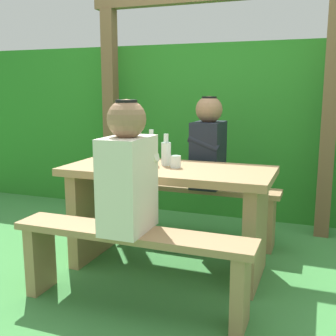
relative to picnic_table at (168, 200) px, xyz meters
name	(u,v)px	position (x,y,z in m)	size (l,w,h in m)	color
ground_plane	(168,267)	(0.00, 0.00, -0.49)	(12.00, 12.00, 0.00)	#3F8540
hedge_backdrop	(227,128)	(0.00, 1.78, 0.34)	(6.40, 0.93, 1.66)	#297B24
pergola_post_left	(111,115)	(-1.00, 1.08, 0.50)	(0.12, 0.12, 1.97)	brown
pergola_post_right	(329,120)	(1.00, 1.08, 0.50)	(0.12, 0.12, 1.97)	brown
picnic_table	(168,200)	(0.00, 0.00, 0.00)	(1.40, 0.64, 0.72)	#9E7A51
bench_near	(131,253)	(0.00, -0.59, -0.16)	(1.40, 0.24, 0.46)	#9E7A51
bench_far	(193,201)	(0.00, 0.59, -0.16)	(1.40, 0.24, 0.46)	#9E7A51
person_white_shirt	(128,172)	(-0.01, -0.59, 0.31)	(0.25, 0.35, 0.72)	silver
person_black_coat	(208,146)	(0.12, 0.59, 0.31)	(0.25, 0.35, 0.72)	black
drinking_glass	(176,162)	(0.05, 0.01, 0.27)	(0.07, 0.07, 0.08)	silver
bottle_left	(151,150)	(-0.15, 0.08, 0.33)	(0.06, 0.06, 0.24)	silver
bottle_right	(166,153)	(-0.04, 0.06, 0.32)	(0.07, 0.07, 0.22)	silver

